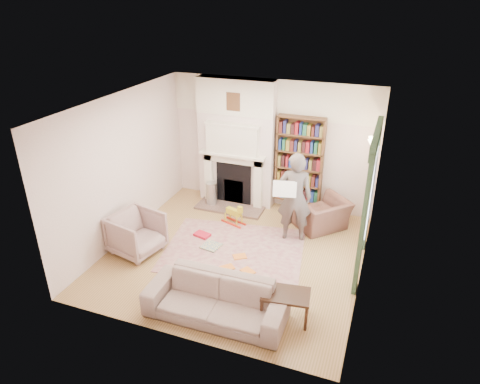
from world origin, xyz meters
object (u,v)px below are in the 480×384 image
at_px(man_reading, 295,197).
at_px(paraffin_heater, 212,194).
at_px(rocking_horse, 233,214).
at_px(armchair_reading, 322,214).
at_px(bookcase, 299,160).
at_px(coffee_table, 285,306).
at_px(armchair_left, 137,233).
at_px(sofa, 216,300).

xyz_separation_m(man_reading, paraffin_heater, (-2.06, 0.76, -0.62)).
bearing_deg(rocking_horse, armchair_reading, 34.64).
bearing_deg(bookcase, coffee_table, -79.30).
relative_size(armchair_reading, armchair_left, 1.14).
height_order(armchair_reading, coffee_table, armchair_reading).
relative_size(armchair_left, paraffin_heater, 1.54).
bearing_deg(man_reading, armchair_left, 16.90).
relative_size(man_reading, coffee_table, 2.55).
height_order(armchair_left, coffee_table, armchair_left).
distance_m(man_reading, coffee_table, 2.38).
bearing_deg(paraffin_heater, bookcase, 14.26).
relative_size(armchair_left, man_reading, 0.48).
distance_m(armchair_left, paraffin_heater, 2.28).
height_order(armchair_reading, paraffin_heater, armchair_reading).
relative_size(armchair_reading, sofa, 0.46).
bearing_deg(armchair_reading, sofa, 26.68).
bearing_deg(armchair_reading, paraffin_heater, -49.72).
relative_size(bookcase, paraffin_heater, 3.36).
bearing_deg(armchair_reading, coffee_table, 43.77).
distance_m(armchair_reading, coffee_table, 2.85).
xyz_separation_m(armchair_reading, rocking_horse, (-1.74, -0.47, -0.08)).
xyz_separation_m(armchair_reading, armchair_left, (-3.03, -2.06, 0.07)).
bearing_deg(paraffin_heater, man_reading, -20.17).
bearing_deg(paraffin_heater, armchair_left, -103.29).
xyz_separation_m(bookcase, armchair_left, (-2.37, -2.69, -0.79)).
xyz_separation_m(sofa, paraffin_heater, (-1.53, 3.32, -0.03)).
xyz_separation_m(armchair_reading, sofa, (-0.98, -3.17, -0.01)).
height_order(coffee_table, rocking_horse, rocking_horse).
height_order(sofa, man_reading, man_reading).
relative_size(paraffin_heater, rocking_horse, 1.06).
height_order(bookcase, sofa, bookcase).
bearing_deg(armchair_left, armchair_reading, -43.13).
height_order(bookcase, man_reading, bookcase).
bearing_deg(armchair_left, man_reading, -47.84).
distance_m(paraffin_heater, rocking_horse, 1.00).
height_order(armchair_reading, sofa, armchair_reading).
relative_size(armchair_reading, coffee_table, 1.38).
xyz_separation_m(bookcase, paraffin_heater, (-1.85, -0.47, -0.90)).
distance_m(bookcase, coffee_table, 3.66).
relative_size(armchair_reading, man_reading, 0.54).
distance_m(coffee_table, paraffin_heater, 3.91).
bearing_deg(armchair_left, rocking_horse, -26.55).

